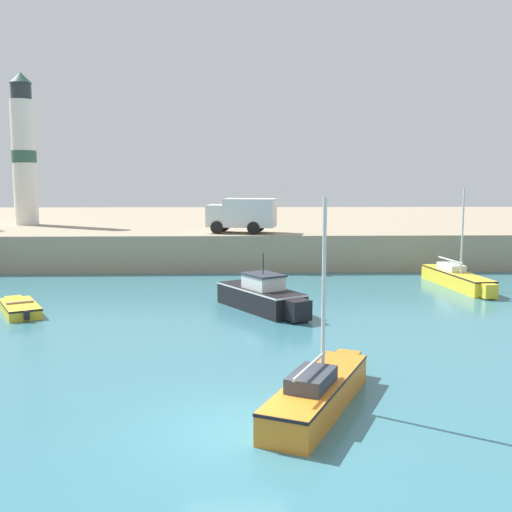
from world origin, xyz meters
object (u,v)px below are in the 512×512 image
object	(u,v)px
sailboat_orange_0	(319,390)
motorboat_black_2	(263,296)
dinghy_yellow_1	(20,307)
sailboat_yellow_3	(457,278)
lighthouse	(24,152)
truck_on_quay	(242,214)

from	to	relation	value
sailboat_orange_0	motorboat_black_2	distance (m)	11.40
sailboat_orange_0	dinghy_yellow_1	xyz separation A→B (m)	(-11.29, 11.12, -0.22)
sailboat_yellow_3	lighthouse	distance (m)	32.43
sailboat_orange_0	truck_on_quay	distance (m)	24.48
motorboat_black_2	dinghy_yellow_1	bearing A→B (deg)	-178.69
sailboat_orange_0	sailboat_yellow_3	distance (m)	19.32
sailboat_yellow_3	motorboat_black_2	bearing A→B (deg)	-152.87
sailboat_yellow_3	truck_on_quay	xyz separation A→B (m)	(-11.30, 7.47, 3.00)
truck_on_quay	sailboat_orange_0	bearing A→B (deg)	-86.02
motorboat_black_2	lighthouse	size ratio (longest dim) A/B	0.48
sailboat_yellow_3	lighthouse	xyz separation A→B (m)	(-27.69, 15.26, 7.26)
dinghy_yellow_1	motorboat_black_2	xyz separation A→B (m)	(10.37, 0.24, 0.37)
truck_on_quay	dinghy_yellow_1	bearing A→B (deg)	-126.23
lighthouse	motorboat_black_2	bearing A→B (deg)	-50.29
dinghy_yellow_1	sailboat_yellow_3	distance (m)	21.65
sailboat_orange_0	motorboat_black_2	world-z (taller)	sailboat_orange_0
sailboat_orange_0	lighthouse	distance (m)	37.48
sailboat_orange_0	dinghy_yellow_1	bearing A→B (deg)	135.42
sailboat_yellow_3	truck_on_quay	bearing A→B (deg)	146.51
sailboat_orange_0	truck_on_quay	world-z (taller)	sailboat_orange_0
lighthouse	sailboat_yellow_3	bearing A→B (deg)	-28.86
dinghy_yellow_1	motorboat_black_2	distance (m)	10.38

